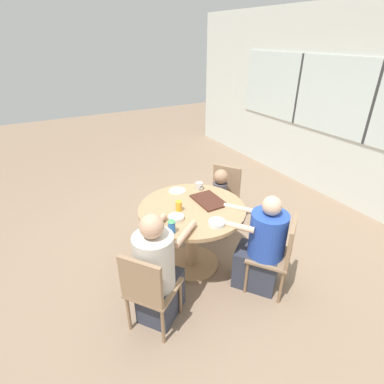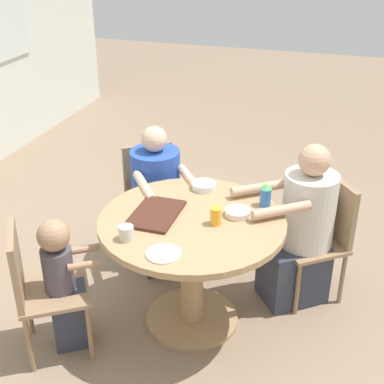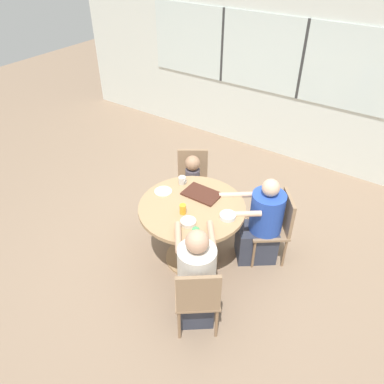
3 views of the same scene
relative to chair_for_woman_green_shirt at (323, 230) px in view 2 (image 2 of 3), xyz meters
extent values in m
plane|color=#8C725B|center=(-0.56, 0.74, -0.50)|extent=(16.00, 16.00, 0.00)
cylinder|color=tan|center=(-0.56, 0.74, 0.25)|extent=(1.12, 1.12, 0.04)
cylinder|color=tan|center=(-0.56, 0.74, -0.14)|extent=(0.14, 0.14, 0.72)
cylinder|color=tan|center=(-0.56, 0.74, -0.48)|extent=(0.60, 0.60, 0.03)
cube|color=#937556|center=(-0.06, 0.07, -0.09)|extent=(0.56, 0.56, 0.03)
cube|color=#937556|center=(0.05, -0.07, 0.14)|extent=(0.32, 0.26, 0.42)
cylinder|color=#8C6B4C|center=(-0.29, 0.11, -0.30)|extent=(0.03, 0.03, 0.40)
cylinder|color=#8C6B4C|center=(-0.02, 0.31, -0.30)|extent=(0.03, 0.03, 0.40)
cylinder|color=#8C6B4C|center=(-0.09, -0.16, -0.30)|extent=(0.03, 0.03, 0.40)
cylinder|color=#8C6B4C|center=(0.18, 0.04, -0.30)|extent=(0.03, 0.03, 0.40)
cube|color=#937556|center=(0.10, 1.25, -0.09)|extent=(0.56, 0.56, 0.03)
cube|color=#937556|center=(0.25, 1.35, 0.14)|extent=(0.26, 0.33, 0.42)
cylinder|color=#8C6B4C|center=(0.07, 1.01, -0.30)|extent=(0.03, 0.03, 0.40)
cylinder|color=#8C6B4C|center=(-0.13, 1.28, -0.30)|extent=(0.03, 0.03, 0.40)
cylinder|color=#8C6B4C|center=(0.34, 1.21, -0.30)|extent=(0.03, 0.03, 0.40)
cylinder|color=#8C6B4C|center=(0.14, 1.48, -0.30)|extent=(0.03, 0.03, 0.40)
cube|color=#937556|center=(-1.03, 1.44, -0.09)|extent=(0.55, 0.55, 0.03)
cube|color=#937556|center=(-1.13, 1.59, 0.14)|extent=(0.34, 0.24, 0.42)
cylinder|color=#8C6B4C|center=(-0.80, 1.39, -0.30)|extent=(0.03, 0.03, 0.40)
cylinder|color=#8C6B4C|center=(-1.08, 1.20, -0.30)|extent=(0.03, 0.03, 0.40)
cylinder|color=#8C6B4C|center=(-0.98, 1.67, -0.30)|extent=(0.03, 0.03, 0.40)
cylinder|color=#8C6B4C|center=(-1.27, 1.48, -0.30)|extent=(0.03, 0.03, 0.40)
cube|color=#333847|center=(-0.12, 0.16, -0.29)|extent=(0.49, 0.51, 0.42)
cylinder|color=beige|center=(-0.08, 0.11, 0.18)|extent=(0.34, 0.34, 0.50)
sphere|color=tan|center=(-0.08, 0.11, 0.53)|extent=(0.20, 0.20, 0.20)
cylinder|color=tan|center=(-0.38, 0.24, 0.31)|extent=(0.28, 0.34, 0.06)
cylinder|color=tan|center=(-0.13, 0.43, 0.31)|extent=(0.28, 0.34, 0.06)
cube|color=#333847|center=(0.02, 1.18, -0.29)|extent=(0.54, 0.51, 0.42)
cylinder|color=#284CB7|center=(0.07, 1.22, 0.15)|extent=(0.36, 0.36, 0.46)
sphere|color=#DBB293|center=(0.07, 1.22, 0.47)|extent=(0.18, 0.18, 0.18)
cylinder|color=#DBB293|center=(-0.07, 0.91, 0.27)|extent=(0.35, 0.28, 0.06)
cylinder|color=#DBB293|center=(-0.27, 1.17, 0.27)|extent=(0.35, 0.28, 0.06)
cube|color=#333847|center=(-0.99, 1.37, -0.29)|extent=(0.25, 0.27, 0.42)
cylinder|color=#4C4751|center=(-1.01, 1.40, 0.06)|extent=(0.18, 0.18, 0.27)
sphere|color=#A37A5B|center=(-1.01, 1.40, 0.29)|extent=(0.18, 0.18, 0.18)
cylinder|color=#A37A5B|center=(-0.86, 1.32, 0.12)|extent=(0.14, 0.18, 0.04)
cylinder|color=#A37A5B|center=(-0.99, 1.23, 0.12)|extent=(0.14, 0.18, 0.04)
cube|color=#472319|center=(-0.59, 0.96, 0.28)|extent=(0.39, 0.26, 0.02)
cylinder|color=beige|center=(-0.89, 1.02, 0.31)|extent=(0.08, 0.08, 0.08)
torus|color=beige|center=(-0.85, 1.02, 0.31)|extent=(0.01, 0.06, 0.06)
cylinder|color=blue|center=(-0.26, 0.36, 0.32)|extent=(0.07, 0.07, 0.11)
cone|color=#4CB266|center=(-0.26, 0.36, 0.40)|extent=(0.07, 0.07, 0.04)
cylinder|color=gold|center=(-0.58, 0.59, 0.32)|extent=(0.07, 0.07, 0.11)
cylinder|color=silver|center=(-0.44, 0.49, 0.29)|extent=(0.16, 0.16, 0.04)
cylinder|color=silver|center=(-0.17, 0.79, 0.29)|extent=(0.16, 0.16, 0.04)
cylinder|color=beige|center=(-0.96, 0.77, 0.27)|extent=(0.19, 0.19, 0.01)
camera|label=1|loc=(1.77, -0.57, 1.85)|focal=28.00mm
camera|label=2|loc=(-3.16, -0.09, 1.86)|focal=50.00mm
camera|label=3|loc=(1.14, -1.76, 2.68)|focal=35.00mm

